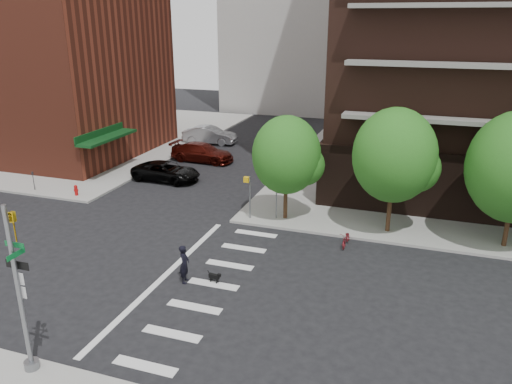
% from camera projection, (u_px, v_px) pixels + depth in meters
% --- Properties ---
extents(ground, '(120.00, 120.00, 0.00)m').
position_uv_depth(ground, '(156.00, 274.00, 23.71)').
color(ground, black).
rests_on(ground, ground).
extents(sidewalk_nw, '(31.00, 33.00, 0.15)m').
position_uv_depth(sidewalk_nw, '(62.00, 134.00, 52.17)').
color(sidewalk_nw, gray).
rests_on(sidewalk_nw, ground).
extents(crosswalk, '(3.85, 13.00, 0.01)m').
position_uv_depth(crosswalk, '(198.00, 282.00, 23.03)').
color(crosswalk, silver).
rests_on(crosswalk, ground).
extents(midrise_nw, '(21.40, 15.50, 20.00)m').
position_uv_depth(midrise_nw, '(28.00, 35.00, 43.17)').
color(midrise_nw, maroon).
rests_on(midrise_nw, sidewalk_nw).
extents(tree_a, '(4.00, 4.00, 5.90)m').
position_uv_depth(tree_a, '(286.00, 155.00, 28.75)').
color(tree_a, '#301E11').
rests_on(tree_a, sidewalk_ne).
extents(tree_b, '(4.50, 4.50, 6.65)m').
position_uv_depth(tree_b, '(394.00, 155.00, 26.75)').
color(tree_b, '#301E11').
rests_on(tree_b, sidewalk_ne).
extents(traffic_signal, '(0.90, 0.75, 6.00)m').
position_uv_depth(traffic_signal, '(22.00, 304.00, 16.27)').
color(traffic_signal, slate).
rests_on(traffic_signal, sidewalk_s).
extents(pedestrian_signal, '(2.18, 0.67, 2.60)m').
position_uv_depth(pedestrian_signal, '(256.00, 191.00, 29.46)').
color(pedestrian_signal, slate).
rests_on(pedestrian_signal, sidewalk_ne).
extents(fire_hydrant, '(0.24, 0.24, 0.73)m').
position_uv_depth(fire_hydrant, '(76.00, 190.00, 33.70)').
color(fire_hydrant, '#A50C0C').
rests_on(fire_hydrant, sidewalk_nw).
extents(parking_meter, '(0.10, 0.08, 1.32)m').
position_uv_depth(parking_meter, '(33.00, 179.00, 34.64)').
color(parking_meter, black).
rests_on(parking_meter, sidewalk_nw).
extents(parked_car_black, '(2.58, 5.22, 1.42)m').
position_uv_depth(parked_car_black, '(166.00, 172.00, 37.13)').
color(parked_car_black, black).
rests_on(parked_car_black, ground).
extents(parked_car_maroon, '(2.49, 5.55, 1.58)m').
position_uv_depth(parked_car_maroon, '(202.00, 152.00, 42.13)').
color(parked_car_maroon, '#480F0A').
rests_on(parked_car_maroon, ground).
extents(parked_car_silver, '(2.19, 5.26, 1.69)m').
position_uv_depth(parked_car_silver, '(210.00, 135.00, 48.14)').
color(parked_car_silver, gray).
rests_on(parked_car_silver, ground).
extents(scooter, '(0.60, 1.57, 0.81)m').
position_uv_depth(scooter, '(346.00, 239.00, 26.54)').
color(scooter, maroon).
rests_on(scooter, ground).
extents(dog_walker, '(0.75, 0.57, 1.83)m').
position_uv_depth(dog_walker, '(184.00, 264.00, 22.72)').
color(dog_walker, black).
rests_on(dog_walker, ground).
extents(dog, '(0.62, 0.25, 0.51)m').
position_uv_depth(dog, '(215.00, 276.00, 22.83)').
color(dog, black).
rests_on(dog, ground).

